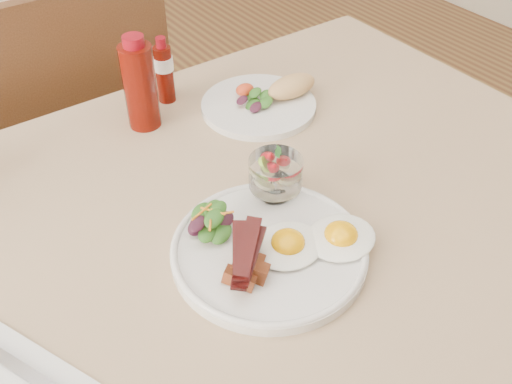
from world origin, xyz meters
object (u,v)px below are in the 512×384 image
object	(u,v)px
main_plate	(269,251)
hot_sauce_bottle	(164,71)
table	(222,261)
chair_far	(80,137)
ketchup_bottle	(140,85)
fruit_cup	(275,173)
second_plate	(266,100)

from	to	relation	value
main_plate	hot_sauce_bottle	distance (m)	0.46
table	chair_far	world-z (taller)	chair_far
table	ketchup_bottle	bearing A→B (deg)	84.34
fruit_cup	hot_sauce_bottle	xyz separation A→B (m)	(0.01, 0.37, 0.00)
main_plate	ketchup_bottle	bearing A→B (deg)	88.66
table	hot_sauce_bottle	world-z (taller)	hot_sauce_bottle
main_plate	hot_sauce_bottle	bearing A→B (deg)	79.47
chair_far	second_plate	bearing A→B (deg)	-60.81
table	second_plate	bearing A→B (deg)	41.31
second_plate	chair_far	bearing A→B (deg)	119.19
fruit_cup	ketchup_bottle	distance (m)	0.32
chair_far	main_plate	xyz separation A→B (m)	(0.02, -0.76, 0.24)
table	fruit_cup	distance (m)	0.18
table	fruit_cup	size ratio (longest dim) A/B	16.04
chair_far	fruit_cup	size ratio (longest dim) A/B	11.22
ketchup_bottle	hot_sauce_bottle	world-z (taller)	ketchup_bottle
main_plate	ketchup_bottle	world-z (taller)	ketchup_bottle
table	second_plate	size ratio (longest dim) A/B	5.59
table	main_plate	xyz separation A→B (m)	(0.02, -0.10, 0.10)
chair_far	fruit_cup	distance (m)	0.74
table	chair_far	bearing A→B (deg)	90.00
second_plate	ketchup_bottle	xyz separation A→B (m)	(-0.22, 0.08, 0.07)
fruit_cup	ketchup_bottle	bearing A→B (deg)	101.17
table	second_plate	distance (m)	0.35
fruit_cup	second_plate	bearing A→B (deg)	56.27
main_plate	chair_far	bearing A→B (deg)	91.55
ketchup_bottle	main_plate	bearing A→B (deg)	-91.34
second_plate	ketchup_bottle	world-z (taller)	ketchup_bottle
fruit_cup	ketchup_bottle	xyz separation A→B (m)	(-0.06, 0.32, 0.02)
chair_far	second_plate	size ratio (longest dim) A/B	3.91
table	hot_sauce_bottle	xyz separation A→B (m)	(0.10, 0.35, 0.15)
main_plate	fruit_cup	distance (m)	0.12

